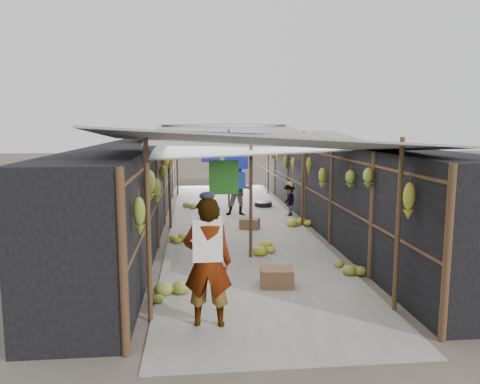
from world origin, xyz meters
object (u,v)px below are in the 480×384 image
object	(u,v)px
black_basin	(263,204)
vendor_seated	(289,200)
crate_near	(277,278)
vendor_elderly	(208,263)
shopper_blue	(238,190)

from	to	relation	value
black_basin	vendor_seated	bearing A→B (deg)	-71.94
crate_near	vendor_elderly	distance (m)	2.03
vendor_seated	vendor_elderly	bearing A→B (deg)	-26.44
vendor_elderly	shopper_blue	bearing A→B (deg)	-92.17
shopper_blue	black_basin	bearing A→B (deg)	62.51
vendor_elderly	shopper_blue	distance (m)	7.86
black_basin	vendor_seated	xyz separation A→B (m)	(0.54, -1.67, 0.41)
black_basin	vendor_elderly	xyz separation A→B (m)	(-2.15, -9.20, 0.82)
vendor_elderly	shopper_blue	world-z (taller)	vendor_elderly
shopper_blue	vendor_seated	distance (m)	1.57
black_basin	vendor_seated	size ratio (longest dim) A/B	0.59
crate_near	vendor_elderly	world-z (taller)	vendor_elderly
black_basin	vendor_elderly	distance (m)	9.49
crate_near	vendor_elderly	xyz separation A→B (m)	(-1.22, -1.45, 0.74)
crate_near	black_basin	world-z (taller)	crate_near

